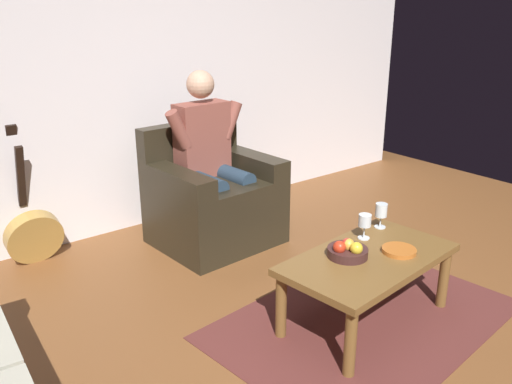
{
  "coord_description": "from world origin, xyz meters",
  "views": [
    {
      "loc": [
        1.92,
        1.15,
        1.72
      ],
      "look_at": [
        -0.07,
        -1.39,
        0.58
      ],
      "focal_mm": 37.73,
      "sensor_mm": 36.0,
      "label": 1
    }
  ],
  "objects_px": {
    "wine_glass_near": "(381,212)",
    "decorative_dish": "(399,250)",
    "guitar": "(33,233)",
    "wine_glass_far": "(365,222)",
    "person_seated": "(211,154)",
    "armchair": "(213,200)",
    "coffee_table": "(368,265)",
    "fruit_bowl": "(348,250)"
  },
  "relations": [
    {
      "from": "person_seated",
      "to": "decorative_dish",
      "type": "height_order",
      "value": "person_seated"
    },
    {
      "from": "wine_glass_near",
      "to": "decorative_dish",
      "type": "xyz_separation_m",
      "value": [
        0.19,
        0.29,
        -0.09
      ]
    },
    {
      "from": "coffee_table",
      "to": "wine_glass_far",
      "type": "height_order",
      "value": "wine_glass_far"
    },
    {
      "from": "coffee_table",
      "to": "wine_glass_near",
      "type": "height_order",
      "value": "wine_glass_near"
    },
    {
      "from": "coffee_table",
      "to": "person_seated",
      "type": "bearing_deg",
      "value": -87.45
    },
    {
      "from": "wine_glass_near",
      "to": "fruit_bowl",
      "type": "relative_size",
      "value": 0.7
    },
    {
      "from": "coffee_table",
      "to": "wine_glass_far",
      "type": "relative_size",
      "value": 7.05
    },
    {
      "from": "wine_glass_far",
      "to": "fruit_bowl",
      "type": "relative_size",
      "value": 0.68
    },
    {
      "from": "armchair",
      "to": "wine_glass_far",
      "type": "xyz_separation_m",
      "value": [
        -0.22,
        1.27,
        0.19
      ]
    },
    {
      "from": "armchair",
      "to": "coffee_table",
      "type": "height_order",
      "value": "armchair"
    },
    {
      "from": "guitar",
      "to": "decorative_dish",
      "type": "xyz_separation_m",
      "value": [
        -1.41,
        1.98,
        0.2
      ]
    },
    {
      "from": "coffee_table",
      "to": "decorative_dish",
      "type": "distance_m",
      "value": 0.19
    },
    {
      "from": "wine_glass_near",
      "to": "fruit_bowl",
      "type": "distance_m",
      "value": 0.49
    },
    {
      "from": "wine_glass_near",
      "to": "person_seated",
      "type": "bearing_deg",
      "value": -71.04
    },
    {
      "from": "person_seated",
      "to": "wine_glass_far",
      "type": "relative_size",
      "value": 8.43
    },
    {
      "from": "armchair",
      "to": "wine_glass_near",
      "type": "height_order",
      "value": "armchair"
    },
    {
      "from": "fruit_bowl",
      "to": "coffee_table",
      "type": "bearing_deg",
      "value": 148.5
    },
    {
      "from": "person_seated",
      "to": "guitar",
      "type": "height_order",
      "value": "person_seated"
    },
    {
      "from": "armchair",
      "to": "person_seated",
      "type": "xyz_separation_m",
      "value": [
        0.0,
        -0.0,
        0.36
      ]
    },
    {
      "from": "person_seated",
      "to": "coffee_table",
      "type": "distance_m",
      "value": 1.49
    },
    {
      "from": "person_seated",
      "to": "fruit_bowl",
      "type": "xyz_separation_m",
      "value": [
        0.04,
        1.38,
        -0.23
      ]
    },
    {
      "from": "wine_glass_far",
      "to": "wine_glass_near",
      "type": "bearing_deg",
      "value": -166.97
    },
    {
      "from": "coffee_table",
      "to": "wine_glass_near",
      "type": "relative_size",
      "value": 6.81
    },
    {
      "from": "person_seated",
      "to": "wine_glass_far",
      "type": "xyz_separation_m",
      "value": [
        -0.22,
        1.28,
        -0.17
      ]
    },
    {
      "from": "person_seated",
      "to": "wine_glass_near",
      "type": "xyz_separation_m",
      "value": [
        -0.42,
        1.23,
        -0.17
      ]
    },
    {
      "from": "person_seated",
      "to": "decorative_dish",
      "type": "distance_m",
      "value": 1.56
    },
    {
      "from": "armchair",
      "to": "person_seated",
      "type": "distance_m",
      "value": 0.36
    },
    {
      "from": "wine_glass_far",
      "to": "decorative_dish",
      "type": "bearing_deg",
      "value": 92.53
    },
    {
      "from": "coffee_table",
      "to": "guitar",
      "type": "relative_size",
      "value": 1.11
    },
    {
      "from": "armchair",
      "to": "decorative_dish",
      "type": "xyz_separation_m",
      "value": [
        -0.23,
        1.52,
        0.1
      ]
    },
    {
      "from": "wine_glass_far",
      "to": "fruit_bowl",
      "type": "bearing_deg",
      "value": 22.78
    },
    {
      "from": "guitar",
      "to": "wine_glass_far",
      "type": "distance_m",
      "value": 2.25
    },
    {
      "from": "armchair",
      "to": "wine_glass_near",
      "type": "bearing_deg",
      "value": 105.73
    },
    {
      "from": "coffee_table",
      "to": "guitar",
      "type": "height_order",
      "value": "guitar"
    },
    {
      "from": "wine_glass_far",
      "to": "guitar",
      "type": "bearing_deg",
      "value": -51.26
    },
    {
      "from": "armchair",
      "to": "guitar",
      "type": "height_order",
      "value": "guitar"
    },
    {
      "from": "armchair",
      "to": "wine_glass_near",
      "type": "relative_size",
      "value": 5.6
    },
    {
      "from": "wine_glass_far",
      "to": "decorative_dish",
      "type": "distance_m",
      "value": 0.26
    },
    {
      "from": "armchair",
      "to": "decorative_dish",
      "type": "height_order",
      "value": "armchair"
    },
    {
      "from": "armchair",
      "to": "wine_glass_far",
      "type": "distance_m",
      "value": 1.31
    },
    {
      "from": "person_seated",
      "to": "guitar",
      "type": "distance_m",
      "value": 1.35
    },
    {
      "from": "person_seated",
      "to": "decorative_dish",
      "type": "xyz_separation_m",
      "value": [
        -0.23,
        1.52,
        -0.26
      ]
    }
  ]
}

